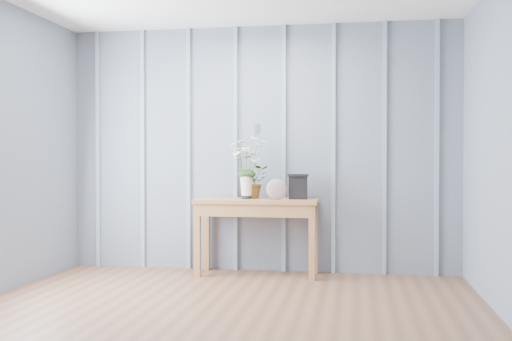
% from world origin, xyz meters
% --- Properties ---
extents(ground, '(4.50, 4.50, 0.00)m').
position_xyz_m(ground, '(0.00, 0.00, 0.00)').
color(ground, brown).
rests_on(ground, ground).
extents(room_shell, '(4.00, 4.50, 2.50)m').
position_xyz_m(room_shell, '(-0.00, 0.92, 1.99)').
color(room_shell, gray).
rests_on(room_shell, ground).
extents(sideboard, '(1.20, 0.45, 0.75)m').
position_xyz_m(sideboard, '(0.01, 1.99, 0.64)').
color(sideboard, '#A9713F').
rests_on(sideboard, ground).
extents(daisy_vase, '(0.44, 0.34, 0.62)m').
position_xyz_m(daisy_vase, '(-0.09, 1.99, 1.14)').
color(daisy_vase, black).
rests_on(daisy_vase, sideboard).
extents(spider_plant, '(0.39, 0.39, 0.33)m').
position_xyz_m(spider_plant, '(-0.04, 2.07, 0.91)').
color(spider_plant, '#1A3E14').
rests_on(spider_plant, sideboard).
extents(felt_disc_vessel, '(0.21, 0.10, 0.20)m').
position_xyz_m(felt_disc_vessel, '(0.22, 1.93, 0.85)').
color(felt_disc_vessel, '#834963').
rests_on(felt_disc_vessel, sideboard).
extents(carved_box, '(0.21, 0.16, 0.24)m').
position_xyz_m(carved_box, '(0.42, 2.04, 0.88)').
color(carved_box, black).
rests_on(carved_box, sideboard).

